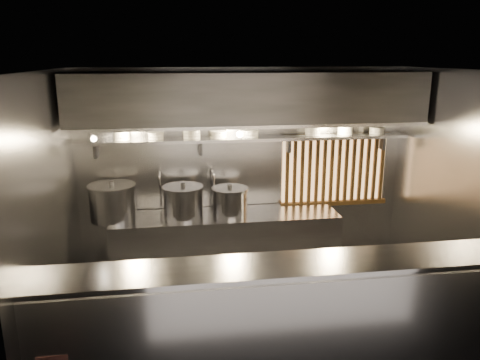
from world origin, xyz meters
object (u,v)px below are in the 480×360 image
object	(u,v)px
stock_pot_left	(113,202)
stock_pot_mid	(230,201)
pendant_bulb	(240,134)
heat_lamp	(91,134)
stock_pot_right	(183,202)

from	to	relation	value
stock_pot_left	stock_pot_mid	world-z (taller)	stock_pot_left
pendant_bulb	stock_pot_left	xyz separation A→B (m)	(-1.65, -0.05, -0.83)
heat_lamp	stock_pot_right	world-z (taller)	heat_lamp
stock_pot_left	stock_pot_right	distance (m)	0.90
pendant_bulb	stock_pot_mid	distance (m)	0.89
pendant_bulb	stock_pot_right	bearing A→B (deg)	-173.03
stock_pot_mid	stock_pot_right	bearing A→B (deg)	-179.33
stock_pot_right	heat_lamp	bearing A→B (deg)	-166.14
pendant_bulb	stock_pot_left	size ratio (longest dim) A/B	0.24
stock_pot_mid	heat_lamp	bearing A→B (deg)	-170.91
heat_lamp	stock_pot_mid	size ratio (longest dim) A/B	0.61
heat_lamp	stock_pot_left	bearing A→B (deg)	63.49
stock_pot_right	stock_pot_left	bearing A→B (deg)	177.49
stock_pot_left	pendant_bulb	bearing A→B (deg)	1.84
pendant_bulb	stock_pot_mid	bearing A→B (deg)	-149.63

